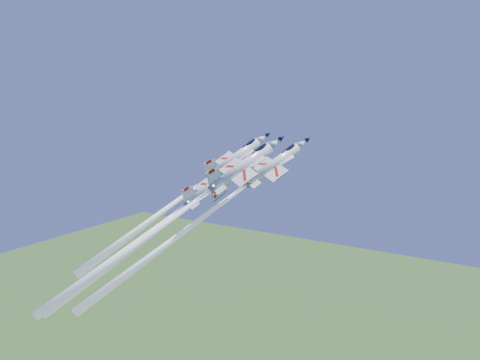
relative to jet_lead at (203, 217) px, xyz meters
The scene contains 4 objects.
jet_lead is the anchor object (origin of this frame).
jet_left 9.67m from the jet_lead, 151.71° to the left, with size 21.20×29.02×30.43m.
jet_right 8.45m from the jet_lead, 88.17° to the right, with size 22.15×30.47×32.11m.
jet_slot 9.36m from the jet_lead, 121.39° to the right, with size 20.42×28.13×29.67m.
Camera 1 is at (50.32, -80.39, 122.98)m, focal length 40.00 mm.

